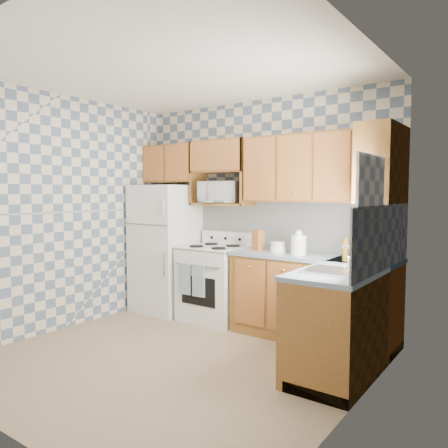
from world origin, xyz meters
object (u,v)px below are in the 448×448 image
Objects in this scene: stove_body at (215,284)px; electric_kettle at (299,245)px; microwave at (220,192)px; refrigerator at (166,248)px.

electric_kettle is (1.16, -0.05, 0.57)m from stove_body.
microwave is at bearing 100.02° from stove_body.
stove_body is at bearing -96.91° from microwave.
microwave is at bearing 170.55° from electric_kettle.
microwave is (-0.03, 0.15, 1.14)m from stove_body.
electric_kettle is at bearing -26.38° from microwave.
refrigerator is 0.89m from stove_body.
refrigerator is at bearing 175.67° from microwave.
refrigerator is at bearing 179.31° from electric_kettle.
stove_body is 1.30m from electric_kettle.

